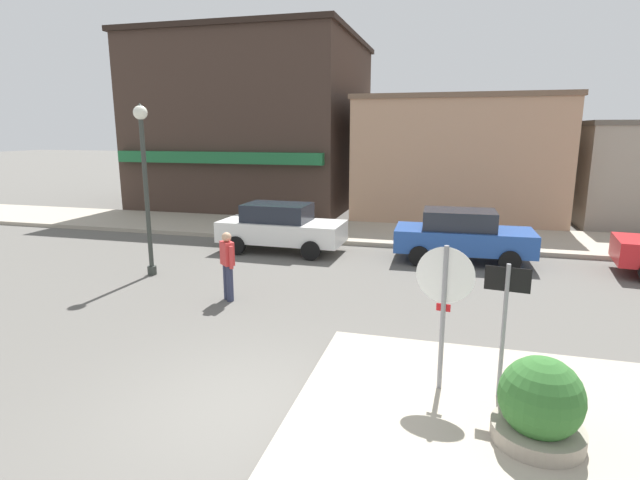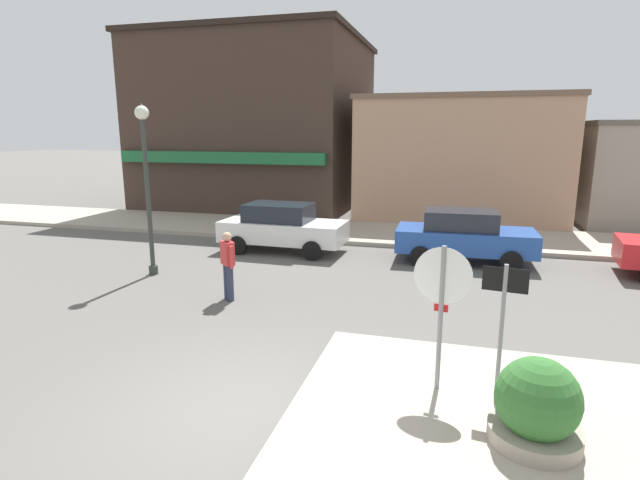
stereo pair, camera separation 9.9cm
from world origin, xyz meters
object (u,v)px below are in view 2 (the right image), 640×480
object	(u,v)px
lamp_post	(146,166)
stop_sign	(442,300)
one_way_sign	(502,318)
pedestrian_crossing_near	(228,264)
parked_car_second	(464,235)
parked_car_nearest	(282,227)
planter	(536,411)

from	to	relation	value
lamp_post	stop_sign	bearing A→B (deg)	-30.23
one_way_sign	pedestrian_crossing_near	xyz separation A→B (m)	(-5.69, 3.18, -0.46)
lamp_post	parked_car_second	size ratio (longest dim) A/B	1.12
one_way_sign	parked_car_nearest	world-z (taller)	one_way_sign
planter	lamp_post	bearing A→B (deg)	148.27
lamp_post	pedestrian_crossing_near	distance (m)	3.86
one_way_sign	pedestrian_crossing_near	distance (m)	6.54
planter	one_way_sign	bearing A→B (deg)	110.49
stop_sign	lamp_post	world-z (taller)	lamp_post
planter	pedestrian_crossing_near	xyz separation A→B (m)	(-6.07, 4.18, 0.31)
planter	lamp_post	distance (m)	10.85
one_way_sign	lamp_post	distance (m)	9.90
lamp_post	parked_car_second	world-z (taller)	lamp_post
one_way_sign	lamp_post	size ratio (longest dim) A/B	0.46
pedestrian_crossing_near	parked_car_nearest	bearing A→B (deg)	94.96
stop_sign	parked_car_second	world-z (taller)	stop_sign
lamp_post	pedestrian_crossing_near	world-z (taller)	lamp_post
stop_sign	one_way_sign	distance (m)	0.85
stop_sign	parked_car_nearest	distance (m)	9.65
one_way_sign	planter	world-z (taller)	one_way_sign
parked_car_second	pedestrian_crossing_near	distance (m)	7.27
planter	parked_car_second	world-z (taller)	parked_car_second
parked_car_nearest	pedestrian_crossing_near	xyz separation A→B (m)	(0.42, -4.88, 0.06)
stop_sign	lamp_post	distance (m)	9.15
lamp_post	pedestrian_crossing_near	xyz separation A→B (m)	(2.94, -1.38, -2.09)
stop_sign	parked_car_second	bearing A→B (deg)	87.37
parked_car_nearest	pedestrian_crossing_near	world-z (taller)	pedestrian_crossing_near
stop_sign	pedestrian_crossing_near	xyz separation A→B (m)	(-4.87, 3.16, -0.65)
parked_car_second	one_way_sign	bearing A→B (deg)	-86.88
one_way_sign	planter	distance (m)	1.31
stop_sign	parked_car_nearest	size ratio (longest dim) A/B	0.57
stop_sign	lamp_post	xyz separation A→B (m)	(-7.80, 4.55, 1.44)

